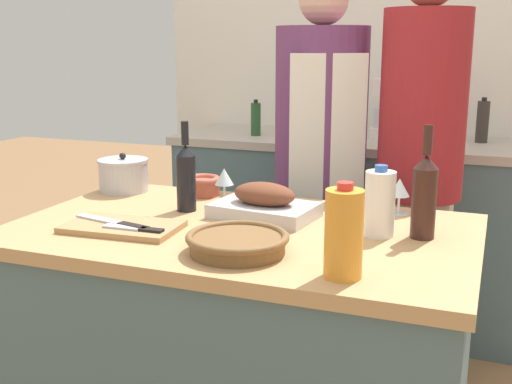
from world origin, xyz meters
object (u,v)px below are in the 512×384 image
wine_glass_right (224,179)px  knife_paring (135,229)px  juice_jug (344,233)px  condiment_bottle_tall (421,123)px  wicker_basket (237,242)px  wine_glass_left (399,189)px  mixing_bowl (203,185)px  condiment_bottle_short (483,122)px  stand_mixer (391,114)px  wine_bottle_dark (186,176)px  condiment_bottle_extra (256,119)px  knife_chef (115,222)px  person_cook_guest (420,162)px  person_cook_aproned (320,166)px  roasting_pan (264,204)px  wine_bottle_green (424,194)px  milk_jug (380,203)px  stock_pot (123,175)px  cutting_board (122,227)px

wine_glass_right → knife_paring: size_ratio=0.63×
juice_jug → condiment_bottle_tall: size_ratio=1.38×
wicker_basket → condiment_bottle_tall: bearing=82.0°
wicker_basket → wine_glass_left: 0.64m
mixing_bowl → condiment_bottle_short: bearing=53.0°
stand_mixer → wine_bottle_dark: bearing=-106.9°
condiment_bottle_tall → condiment_bottle_extra: condiment_bottle_extra is taller
knife_paring → condiment_bottle_tall: 1.83m
wine_bottle_dark → condiment_bottle_extra: (-0.23, 1.23, 0.04)m
juice_jug → mixing_bowl: bearing=136.8°
wicker_basket → knife_chef: wicker_basket is taller
person_cook_guest → stand_mixer: bearing=108.6°
wine_glass_right → knife_paring: bearing=-99.8°
condiment_bottle_tall → condiment_bottle_extra: size_ratio=0.90×
wicker_basket → person_cook_aproned: person_cook_aproned is taller
roasting_pan → wine_bottle_green: 0.50m
mixing_bowl → wine_glass_right: bearing=-28.2°
juice_jug → roasting_pan: bearing=129.8°
wicker_basket → wine_bottle_dark: wine_bottle_dark is taller
stand_mixer → condiment_bottle_extra: bearing=-166.1°
wine_glass_left → milk_jug: bearing=-93.6°
wine_bottle_dark → person_cook_aproned: bearing=68.8°
juice_jug → person_cook_aproned: 1.15m
stock_pot → knife_paring: stock_pot is taller
wicker_basket → condiment_bottle_extra: condiment_bottle_extra is taller
condiment_bottle_short → person_cook_guest: (-0.19, -0.78, -0.07)m
knife_paring → roasting_pan: bearing=48.7°
roasting_pan → wine_bottle_green: bearing=-4.7°
condiment_bottle_short → person_cook_aproned: person_cook_aproned is taller
cutting_board → condiment_bottle_short: bearing=60.8°
juice_jug → wine_bottle_dark: wine_bottle_dark is taller
wine_bottle_green → wine_bottle_dark: wine_bottle_green is taller
milk_jug → stand_mixer: bearing=98.3°
juice_jug → condiment_bottle_short: size_ratio=1.07×
knife_chef → wicker_basket: bearing=-9.5°
roasting_pan → wine_glass_left: wine_glass_left is taller
wicker_basket → person_cook_guest: person_cook_guest is taller
roasting_pan → condiment_bottle_tall: (0.30, 1.42, 0.10)m
stock_pot → milk_jug: milk_jug is taller
wine_bottle_dark → condiment_bottle_short: size_ratio=1.37×
roasting_pan → condiment_bottle_tall: condiment_bottle_tall is taller
wine_bottle_dark → person_cook_guest: person_cook_guest is taller
cutting_board → person_cook_guest: 1.16m
milk_jug → condiment_bottle_extra: condiment_bottle_extra is taller
juice_jug → wine_bottle_dark: 0.74m
condiment_bottle_short → person_cook_guest: bearing=-103.8°
milk_jug → person_cook_aproned: (-0.37, 0.73, -0.05)m
condiment_bottle_tall → person_cook_guest: size_ratio=0.10×
wicker_basket → stand_mixer: 1.74m
stock_pot → knife_chef: bearing=-60.9°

